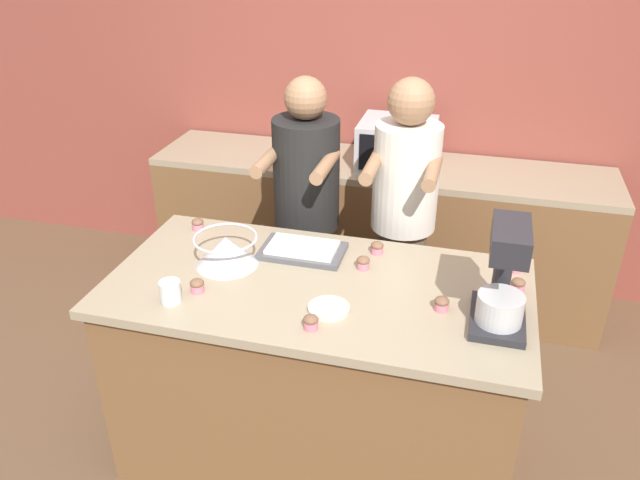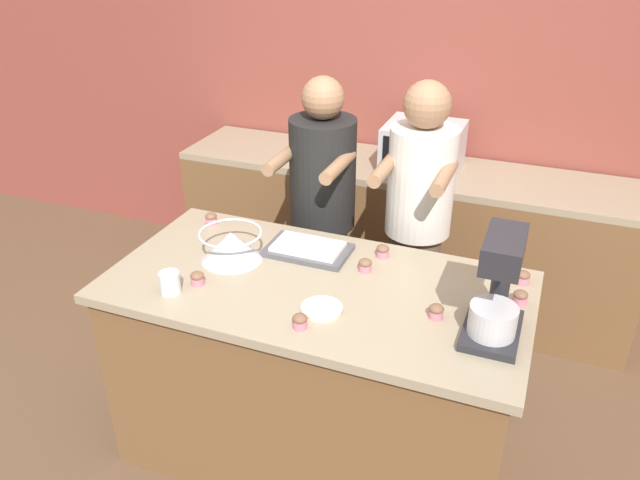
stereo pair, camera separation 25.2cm
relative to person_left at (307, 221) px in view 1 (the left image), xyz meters
name	(u,v)px [view 1 (the left image)]	position (x,y,z in m)	size (l,w,h in m)	color
ground_plane	(318,448)	(0.26, -0.73, -0.84)	(16.00, 16.00, 0.00)	brown
back_wall	(392,80)	(0.26, 1.06, 0.51)	(10.00, 0.06, 2.70)	brown
island_counter	(317,372)	(0.26, -0.73, -0.37)	(1.74, 0.88, 0.94)	brown
back_counter	(376,230)	(0.26, 0.71, -0.38)	(2.80, 0.60, 0.92)	brown
person_left	(307,221)	(0.00, 0.00, 0.00)	(0.35, 0.51, 1.60)	brown
person_right	(402,228)	(0.51, 0.00, 0.02)	(0.34, 0.50, 1.63)	brown
stand_mixer	(503,281)	(0.98, -0.82, 0.28)	(0.20, 0.30, 0.41)	#232328
mixing_bowl	(226,250)	(-0.16, -0.68, 0.17)	(0.28, 0.28, 0.13)	#BCBCC1
baking_tray	(303,250)	(0.13, -0.51, 0.11)	(0.37, 0.23, 0.04)	#4C4C51
microwave_oven	(397,144)	(0.36, 0.71, 0.22)	(0.44, 0.40, 0.27)	#B7B7BC
drinking_glass	(170,292)	(-0.26, -1.01, 0.14)	(0.08, 0.08, 0.09)	silver
small_plate	(329,309)	(0.35, -0.91, 0.11)	(0.16, 0.16, 0.02)	beige
cupcake_0	(198,224)	(-0.42, -0.41, 0.13)	(0.06, 0.06, 0.06)	#D17084
cupcake_1	(518,285)	(1.05, -0.58, 0.13)	(0.06, 0.06, 0.06)	#D17084
cupcake_2	(311,322)	(0.32, -1.04, 0.13)	(0.06, 0.06, 0.06)	#D17084
cupcake_3	(516,265)	(1.05, -0.42, 0.13)	(0.06, 0.06, 0.06)	#D17084
cupcake_4	(377,248)	(0.45, -0.42, 0.13)	(0.06, 0.06, 0.06)	#D17084
cupcake_5	(197,285)	(-0.19, -0.92, 0.13)	(0.06, 0.06, 0.06)	#D17084
cupcake_6	(363,262)	(0.42, -0.56, 0.13)	(0.06, 0.06, 0.06)	#D17084
cupcake_7	(442,303)	(0.77, -0.79, 0.13)	(0.06, 0.06, 0.06)	#D17084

